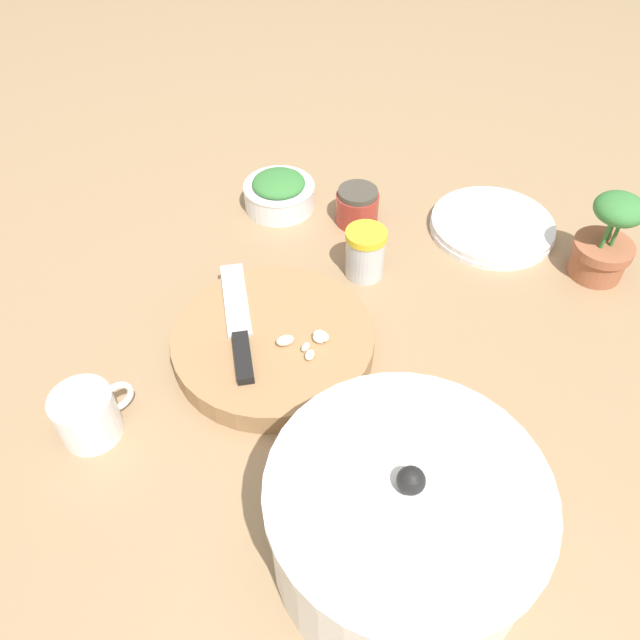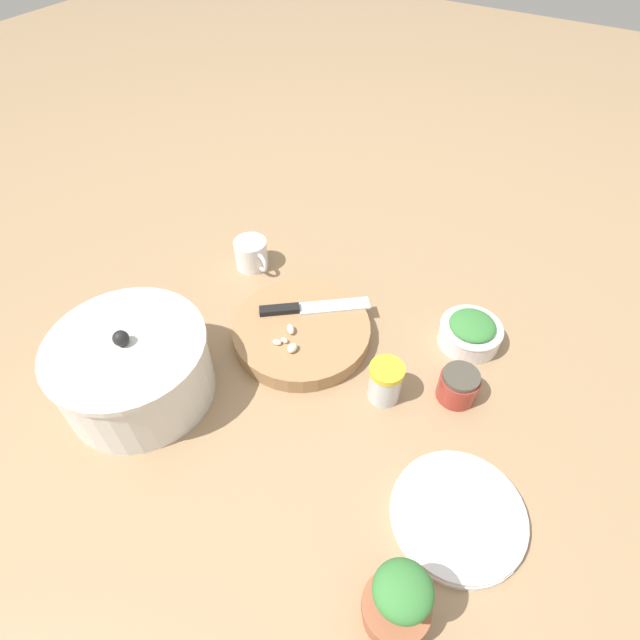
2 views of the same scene
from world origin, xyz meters
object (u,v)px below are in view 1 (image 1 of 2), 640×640
herb_bowl (279,192)px  potted_herb (606,242)px  stock_pot (403,521)px  cutting_board (274,342)px  spice_jar (365,253)px  plate_stack (492,226)px  coffee_mug (88,415)px  garlic_cloves (306,341)px  chef_knife (239,326)px  honey_jar (357,206)px

herb_bowl → potted_herb: 0.55m
herb_bowl → stock_pot: size_ratio=0.45×
cutting_board → stock_pot: bearing=55.4°
spice_jar → potted_herb: size_ratio=0.57×
stock_pot → plate_stack: bearing=-172.4°
coffee_mug → plate_stack: size_ratio=0.47×
garlic_cloves → herb_bowl: size_ratio=0.51×
chef_knife → stock_pot: stock_pot is taller
garlic_cloves → stock_pot: 0.29m
chef_knife → spice_jar: (-0.23, 0.09, 0.00)m
potted_herb → herb_bowl: bearing=-81.1°
herb_bowl → cutting_board: bearing=29.3°
cutting_board → chef_knife: chef_knife is taller
spice_jar → plate_stack: size_ratio=0.39×
herb_bowl → spice_jar: (0.09, 0.21, 0.01)m
cutting_board → honey_jar: 0.33m
potted_herb → garlic_cloves: bearing=-39.7°
plate_stack → spice_jar: bearing=-36.3°
stock_pot → spice_jar: bearing=-150.0°
potted_herb → plate_stack: bearing=-98.8°
herb_bowl → potted_herb: potted_herb is taller
herb_bowl → spice_jar: size_ratio=1.53×
cutting_board → plate_stack: 0.46m
coffee_mug → honey_jar: bearing=169.2°
herb_bowl → spice_jar: spice_jar is taller
spice_jar → stock_pot: bearing=30.0°
spice_jar → plate_stack: 0.26m
coffee_mug → potted_herb: bearing=140.6°
herb_bowl → potted_herb: size_ratio=0.87×
garlic_cloves → honey_jar: size_ratio=0.87×
plate_stack → coffee_mug: bearing=-26.8°
herb_bowl → stock_pot: stock_pot is taller
plate_stack → honey_jar: (0.09, -0.22, 0.02)m
honey_jar → cutting_board: bearing=4.8°
honey_jar → herb_bowl: bearing=-79.4°
chef_knife → spice_jar: spice_jar is taller
cutting_board → herb_bowl: herb_bowl is taller
cutting_board → chef_knife: (0.01, -0.05, 0.02)m
cutting_board → spice_jar: (-0.21, 0.04, 0.02)m
stock_pot → potted_herb: 0.59m
plate_stack → honey_jar: honey_jar is taller
plate_stack → potted_herb: size_ratio=1.45×
coffee_mug → stock_pot: (-0.04, 0.41, 0.03)m
cutting_board → chef_knife: 0.05m
plate_stack → herb_bowl: bearing=-72.6°
coffee_mug → stock_pot: 0.41m
cutting_board → spice_jar: 0.22m
garlic_cloves → stock_pot: size_ratio=0.23×
garlic_cloves → plate_stack: (-0.41, 0.14, -0.03)m
chef_knife → cutting_board: bearing=-22.4°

